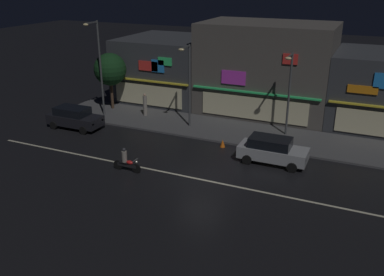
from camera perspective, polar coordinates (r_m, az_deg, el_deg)
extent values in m
plane|color=black|center=(24.40, 1.17, -5.73)|extent=(140.00, 140.00, 0.00)
cube|color=beige|center=(24.40, 1.18, -5.72)|extent=(30.38, 0.16, 0.01)
cube|color=#4C4C4F|center=(31.49, 7.04, 0.71)|extent=(31.98, 4.94, 0.14)
cube|color=#56514C|center=(35.93, 10.19, 9.36)|extent=(10.83, 6.77, 7.61)
cube|color=#33E572|center=(32.91, 8.51, 6.19)|extent=(10.29, 0.24, 0.12)
cube|color=red|center=(31.77, 13.39, 10.53)|extent=(1.11, 0.08, 0.78)
cube|color=#D83FD8|center=(33.20, 5.73, 8.27)|extent=(1.99, 0.08, 1.09)
cube|color=beige|center=(33.33, 8.42, 4.06)|extent=(8.66, 0.06, 1.80)
cube|color=#268CF2|center=(31.44, 24.75, 7.14)|extent=(1.10, 0.08, 1.07)
cube|color=orange|center=(31.61, 22.44, 6.18)|extent=(2.03, 0.08, 0.56)
cube|color=beige|center=(32.27, 24.98, 1.63)|extent=(6.64, 0.06, 1.80)
cube|color=#383A3F|center=(40.16, -3.13, 9.59)|extent=(8.25, 8.35, 5.78)
cube|color=yellow|center=(36.55, -6.21, 7.84)|extent=(7.84, 0.24, 0.12)
cube|color=#33E572|center=(35.38, -3.77, 10.48)|extent=(1.28, 0.08, 0.67)
cube|color=#268CF2|center=(35.79, -4.74, 9.85)|extent=(1.20, 0.08, 1.06)
cube|color=red|center=(36.25, -6.05, 9.84)|extent=(1.87, 0.08, 0.84)
cube|color=beige|center=(36.93, -6.08, 5.90)|extent=(6.60, 0.06, 1.80)
cylinder|color=#47494C|center=(34.86, -12.46, 9.18)|extent=(0.16, 0.16, 7.75)
cube|color=#47494C|center=(33.73, -13.71, 15.19)|extent=(0.10, 1.40, 0.10)
ellipsoid|color=#F9E099|center=(33.19, -14.44, 14.89)|extent=(0.44, 0.32, 0.20)
cylinder|color=#47494C|center=(31.61, -0.34, 7.11)|extent=(0.16, 0.16, 6.33)
cube|color=#47494C|center=(30.36, -0.91, 12.42)|extent=(0.10, 1.40, 0.10)
ellipsoid|color=#F9E099|center=(29.75, -1.49, 12.08)|extent=(0.44, 0.32, 0.20)
cylinder|color=#47494C|center=(30.69, 13.21, 5.83)|extent=(0.16, 0.16, 6.06)
cube|color=#47494C|center=(29.38, 13.42, 11.01)|extent=(0.10, 1.40, 0.10)
ellipsoid|color=#F9E099|center=(28.71, 13.12, 10.64)|extent=(0.44, 0.32, 0.20)
cylinder|color=gray|center=(34.97, -6.48, 4.44)|extent=(0.34, 0.34, 1.68)
sphere|color=tan|center=(34.71, -6.55, 5.95)|extent=(0.22, 0.22, 0.22)
cylinder|color=#473323|center=(37.24, -10.97, 5.80)|extent=(0.24, 0.24, 2.38)
sphere|color=#143819|center=(36.70, -11.22, 9.27)|extent=(2.79, 2.79, 2.79)
cube|color=black|center=(33.49, -15.79, 2.45)|extent=(4.30, 1.78, 0.76)
cube|color=black|center=(33.42, -16.19, 3.59)|extent=(2.58, 1.57, 0.60)
cube|color=#F9F2CC|center=(32.65, -12.27, 2.47)|extent=(0.08, 0.20, 0.12)
cube|color=#F9F2CC|center=(31.74, -13.53, 1.81)|extent=(0.08, 0.20, 0.12)
cylinder|color=black|center=(33.41, -12.88, 1.99)|extent=(0.62, 0.20, 0.62)
cylinder|color=black|center=(32.10, -14.75, 1.01)|extent=(0.62, 0.20, 0.62)
cylinder|color=black|center=(35.13, -16.62, 2.59)|extent=(0.62, 0.20, 0.62)
cylinder|color=black|center=(33.89, -18.53, 1.67)|extent=(0.62, 0.20, 0.62)
cube|color=#9EA0A5|center=(26.72, 11.08, -2.00)|extent=(4.30, 1.78, 0.76)
cube|color=black|center=(26.51, 10.74, -0.58)|extent=(2.58, 1.57, 0.60)
cube|color=#F9F2CC|center=(26.91, 15.76, -2.03)|extent=(0.08, 0.20, 0.12)
cube|color=#F9F2CC|center=(25.81, 15.33, -3.02)|extent=(0.08, 0.20, 0.12)
cylinder|color=black|center=(27.45, 14.34, -2.51)|extent=(0.62, 0.20, 0.62)
cylinder|color=black|center=(25.84, 13.61, -3.99)|extent=(0.62, 0.20, 0.62)
cylinder|color=black|center=(27.97, 8.64, -1.59)|extent=(0.62, 0.20, 0.62)
cylinder|color=black|center=(26.40, 7.58, -2.98)|extent=(0.62, 0.20, 0.62)
cylinder|color=black|center=(25.25, -7.69, -4.19)|extent=(0.60, 0.08, 0.60)
cylinder|color=black|center=(25.91, -10.15, -3.65)|extent=(0.60, 0.10, 0.60)
cube|color=black|center=(25.53, -8.95, -3.72)|extent=(1.30, 0.14, 0.20)
ellipsoid|color=red|center=(25.34, -8.59, -3.35)|extent=(0.44, 0.26, 0.24)
cube|color=black|center=(25.57, -9.34, -3.33)|extent=(0.56, 0.22, 0.10)
cylinder|color=slate|center=(25.05, -7.85, -3.04)|extent=(0.03, 0.60, 0.03)
sphere|color=white|center=(25.04, -7.66, -3.28)|extent=(0.14, 0.14, 0.14)
cylinder|color=gray|center=(25.38, -9.30, -2.53)|extent=(0.32, 0.32, 0.70)
sphere|color=#333338|center=(25.20, -9.36, -1.58)|extent=(0.22, 0.22, 0.22)
cone|color=orange|center=(28.86, 4.24, -0.73)|extent=(0.36, 0.36, 0.55)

